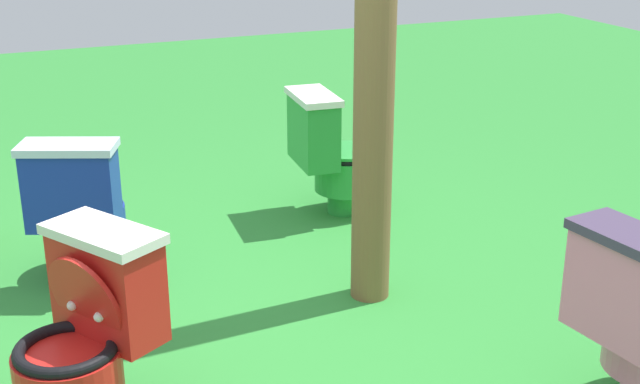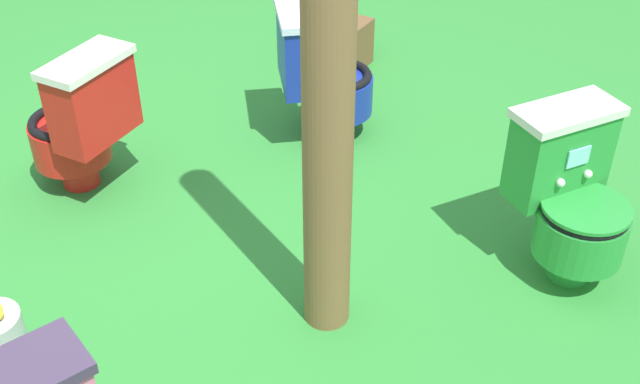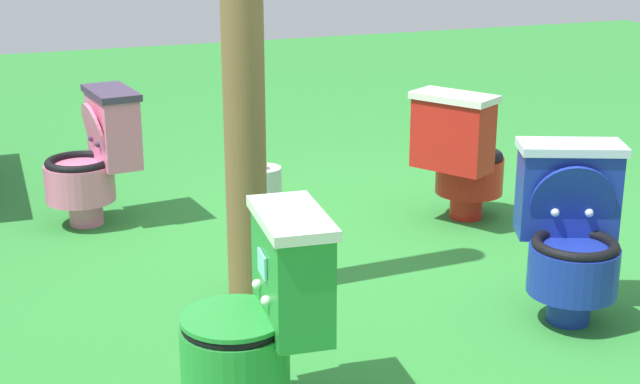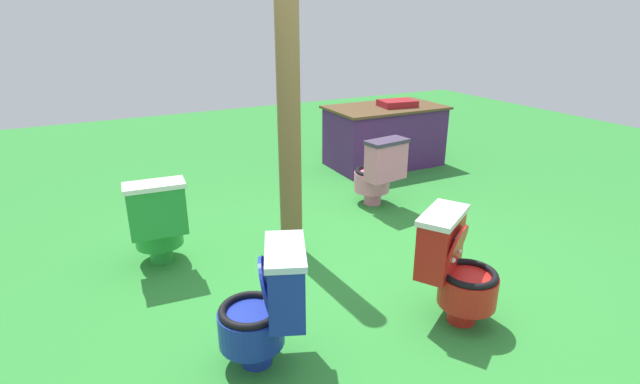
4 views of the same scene
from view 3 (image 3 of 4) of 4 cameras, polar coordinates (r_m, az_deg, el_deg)
name	(u,v)px [view 3 (image 3 of 4)]	position (r m, az deg, el deg)	size (l,w,h in m)	color
ground	(365,255)	(4.69, 2.74, -3.85)	(14.00, 14.00, 0.00)	#2D8433
toilet_blue	(571,231)	(4.06, 14.92, -2.32)	(0.61, 0.56, 0.73)	#192D9E
toilet_red	(462,155)	(5.12, 8.58, 2.23)	(0.60, 0.63, 0.73)	red
toilet_pink	(95,156)	(5.18, -13.43, 2.13)	(0.46, 0.54, 0.73)	pink
toilet_green	(261,316)	(3.18, -3.62, -7.49)	(0.45, 0.53, 0.73)	green
wooden_post	(243,45)	(3.97, -4.70, 8.83)	(0.18, 0.18, 2.23)	brown
lemon_bucket	(262,185)	(5.42, -3.50, 0.44)	(0.22, 0.22, 0.28)	#B7B7BF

